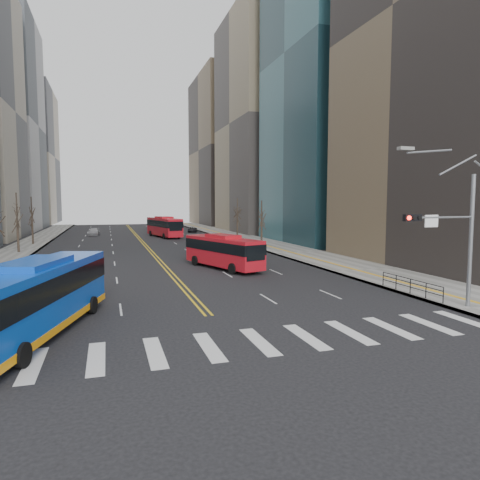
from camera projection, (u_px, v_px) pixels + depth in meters
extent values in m
plane|color=black|center=(235.00, 344.00, 19.23)|extent=(220.00, 220.00, 0.00)
cube|color=slate|center=(259.00, 242.00, 67.20)|extent=(7.00, 130.00, 0.15)
cube|color=slate|center=(20.00, 249.00, 57.12)|extent=(5.00, 130.00, 0.15)
cube|color=silver|center=(33.00, 365.00, 16.78)|extent=(0.70, 4.00, 0.01)
cube|color=silver|center=(96.00, 358.00, 17.48)|extent=(0.70, 4.00, 0.01)
cube|color=silver|center=(155.00, 352.00, 18.18)|extent=(0.70, 4.00, 0.01)
cube|color=silver|center=(209.00, 347.00, 18.88)|extent=(0.70, 4.00, 0.01)
cube|color=silver|center=(259.00, 341.00, 19.58)|extent=(0.70, 4.00, 0.01)
cube|color=silver|center=(306.00, 337.00, 20.28)|extent=(0.70, 4.00, 0.01)
cube|color=silver|center=(350.00, 332.00, 20.98)|extent=(0.70, 4.00, 0.01)
cube|color=silver|center=(391.00, 328.00, 21.68)|extent=(0.70, 4.00, 0.01)
cube|color=silver|center=(429.00, 324.00, 22.38)|extent=(0.70, 4.00, 0.01)
cube|color=silver|center=(465.00, 320.00, 23.08)|extent=(0.70, 4.00, 0.01)
cube|color=gold|center=(140.00, 240.00, 71.47)|extent=(0.15, 100.00, 0.01)
cube|color=gold|center=(142.00, 240.00, 71.59)|extent=(0.15, 100.00, 0.01)
cube|color=brown|center=(476.00, 18.00, 43.33)|extent=(20.00, 24.00, 50.00)
cube|color=#2D5B65|center=(342.00, 59.00, 67.70)|extent=(20.00, 22.00, 58.00)
cube|color=gray|center=(273.00, 126.00, 93.61)|extent=(20.00, 26.00, 46.00)
cube|color=#A19682|center=(22.00, 156.00, 127.73)|extent=(18.00, 30.00, 40.00)
cube|color=brown|center=(229.00, 152.00, 123.92)|extent=(18.00, 30.00, 42.00)
cylinder|color=gray|center=(471.00, 242.00, 25.29)|extent=(0.24, 0.24, 8.00)
cylinder|color=gray|center=(441.00, 217.00, 24.49)|extent=(4.50, 0.12, 0.12)
cube|color=black|center=(412.00, 218.00, 23.91)|extent=(1.10, 0.28, 0.38)
cylinder|color=#FF190C|center=(409.00, 218.00, 23.65)|extent=(0.24, 0.08, 0.24)
cylinder|color=black|center=(414.00, 218.00, 23.76)|extent=(0.24, 0.08, 0.24)
cylinder|color=black|center=(420.00, 218.00, 23.86)|extent=(0.24, 0.08, 0.24)
cube|color=white|center=(431.00, 221.00, 24.31)|extent=(0.90, 0.06, 0.70)
cube|color=#999993|center=(406.00, 148.00, 23.39)|extent=(0.90, 0.35, 0.18)
cube|color=black|center=(411.00, 279.00, 29.07)|extent=(0.04, 6.00, 0.04)
cylinder|color=black|center=(443.00, 295.00, 26.27)|extent=(0.06, 0.06, 1.00)
cylinder|color=black|center=(426.00, 291.00, 27.69)|extent=(0.06, 0.06, 1.00)
cylinder|color=black|center=(410.00, 286.00, 29.12)|extent=(0.06, 0.06, 1.00)
cylinder|color=black|center=(396.00, 282.00, 30.54)|extent=(0.06, 0.06, 1.00)
cylinder|color=black|center=(383.00, 279.00, 31.97)|extent=(0.06, 0.06, 1.00)
cylinder|color=#32261E|center=(18.00, 237.00, 53.30)|extent=(0.28, 0.28, 4.00)
cylinder|color=#32261E|center=(33.00, 232.00, 63.76)|extent=(0.28, 0.28, 3.80)
cylinder|color=#32261E|center=(262.00, 234.00, 61.86)|extent=(0.28, 0.28, 3.50)
cylinder|color=#32261E|center=(237.00, 228.00, 73.26)|extent=(0.28, 0.28, 3.75)
cube|color=blue|center=(36.00, 298.00, 20.30)|extent=(6.13, 12.78, 3.00)
cube|color=black|center=(35.00, 286.00, 20.25)|extent=(6.19, 12.81, 1.07)
cube|color=blue|center=(34.00, 264.00, 20.16)|extent=(3.27, 4.81, 0.40)
cube|color=#FF9C0D|center=(37.00, 324.00, 20.41)|extent=(6.19, 12.81, 0.35)
cylinder|color=black|center=(23.00, 355.00, 16.43)|extent=(0.58, 1.04, 1.00)
cylinder|color=black|center=(47.00, 305.00, 24.41)|extent=(0.58, 1.04, 1.00)
cylinder|color=black|center=(92.00, 305.00, 24.43)|extent=(0.58, 1.04, 1.00)
cube|color=red|center=(223.00, 251.00, 40.99)|extent=(5.48, 10.46, 2.63)
cube|color=black|center=(223.00, 246.00, 40.94)|extent=(5.54, 10.50, 0.95)
cube|color=red|center=(223.00, 237.00, 40.86)|extent=(2.91, 4.00, 0.40)
cylinder|color=black|center=(233.00, 269.00, 37.76)|extent=(0.60, 1.04, 1.00)
cylinder|color=black|center=(253.00, 266.00, 39.12)|extent=(0.60, 1.04, 1.00)
cylinder|color=black|center=(195.00, 261.00, 43.06)|extent=(0.60, 1.04, 1.00)
cylinder|color=black|center=(215.00, 259.00, 44.42)|extent=(0.60, 1.04, 1.00)
cube|color=red|center=(164.00, 227.00, 77.95)|extent=(5.11, 12.25, 3.13)
cube|color=black|center=(164.00, 223.00, 77.90)|extent=(5.17, 12.28, 1.11)
cube|color=red|center=(164.00, 218.00, 77.81)|extent=(2.98, 4.54, 0.40)
cylinder|color=black|center=(164.00, 236.00, 74.09)|extent=(0.50, 1.04, 1.00)
cylinder|color=black|center=(179.00, 235.00, 75.41)|extent=(0.50, 1.04, 1.00)
cylinder|color=black|center=(151.00, 233.00, 80.75)|extent=(0.50, 1.04, 1.00)
cylinder|color=black|center=(164.00, 233.00, 82.06)|extent=(0.50, 1.04, 1.00)
imported|color=silver|center=(6.00, 279.00, 31.23)|extent=(2.35, 4.65, 1.46)
imported|color=black|center=(214.00, 240.00, 63.37)|extent=(2.31, 4.35, 1.41)
imported|color=#949599|center=(94.00, 232.00, 81.90)|extent=(2.27, 4.80, 1.35)
imported|color=black|center=(192.00, 230.00, 90.87)|extent=(2.73, 4.24, 1.09)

